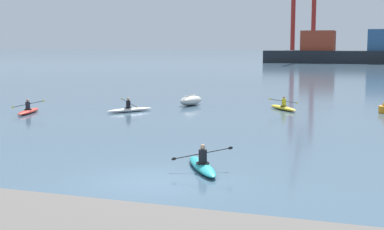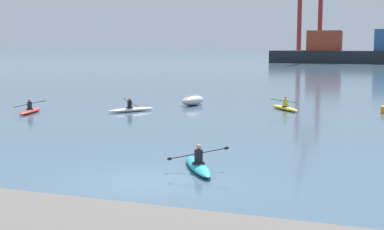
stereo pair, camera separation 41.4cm
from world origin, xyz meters
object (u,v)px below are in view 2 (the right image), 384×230
object	(u,v)px
gantry_crane_west	(310,1)
kayak_red	(30,110)
capsized_dinghy	(193,101)
kayak_teal	(198,165)
kayak_white	(131,109)
kayak_yellow	(285,107)

from	to	relation	value
gantry_crane_west	kayak_red	xyz separation A→B (m)	(-1.44, -119.51, -15.68)
capsized_dinghy	kayak_teal	bearing A→B (deg)	-69.71
kayak_white	kayak_red	bearing A→B (deg)	-153.90
capsized_dinghy	kayak_yellow	size ratio (longest dim) A/B	0.90
kayak_yellow	kayak_white	xyz separation A→B (m)	(-9.50, -4.48, 0.00)
kayak_teal	kayak_red	world-z (taller)	same
gantry_crane_west	capsized_dinghy	distance (m)	112.90
gantry_crane_west	kayak_yellow	bearing A→B (deg)	-82.91
kayak_yellow	kayak_red	distance (m)	17.06
gantry_crane_west	kayak_white	size ratio (longest dim) A/B	10.34
kayak_white	kayak_teal	size ratio (longest dim) A/B	0.97
kayak_teal	kayak_red	distance (m)	19.50
gantry_crane_west	kayak_teal	xyz separation A→B (m)	(14.24, -131.10, -15.68)
kayak_white	kayak_red	distance (m)	6.55
kayak_yellow	kayak_white	size ratio (longest dim) A/B	0.98
capsized_dinghy	kayak_teal	xyz separation A→B (m)	(7.20, -19.49, -0.18)
kayak_white	kayak_teal	bearing A→B (deg)	-55.89
gantry_crane_west	kayak_teal	size ratio (longest dim) A/B	10.01
kayak_white	kayak_teal	xyz separation A→B (m)	(9.80, -14.47, 0.00)
capsized_dinghy	kayak_yellow	bearing A→B (deg)	-4.47
kayak_white	kayak_teal	distance (m)	17.48
kayak_white	kayak_red	xyz separation A→B (m)	(-5.88, -2.88, 0.00)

